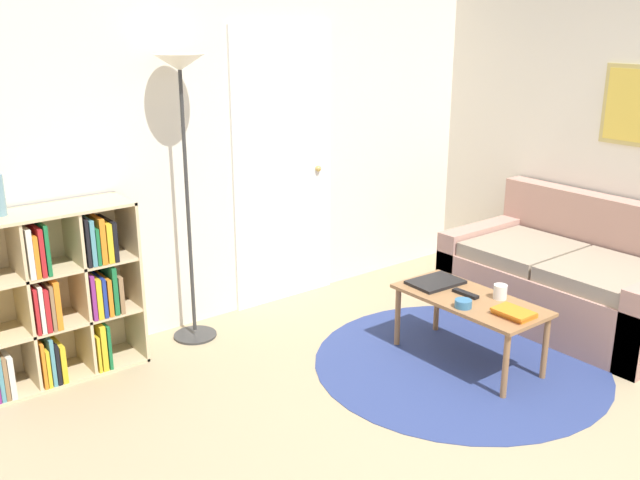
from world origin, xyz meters
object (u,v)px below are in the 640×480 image
(floor_lamp, at_px, (182,105))
(bookshelf, at_px, (47,298))
(couch, at_px, (572,281))
(bowl, at_px, (463,304))
(laptop, at_px, (436,282))
(coffee_table, at_px, (470,305))
(cup, at_px, (500,292))

(floor_lamp, bearing_deg, bookshelf, 178.90)
(couch, height_order, bowl, couch)
(bookshelf, relative_size, bowl, 10.17)
(floor_lamp, distance_m, laptop, 1.94)
(floor_lamp, height_order, coffee_table, floor_lamp)
(couch, distance_m, coffee_table, 1.09)
(floor_lamp, relative_size, bowl, 18.29)
(floor_lamp, relative_size, couch, 1.15)
(coffee_table, distance_m, bowl, 0.18)
(floor_lamp, relative_size, laptop, 5.34)
(coffee_table, bearing_deg, bookshelf, 146.54)
(bookshelf, relative_size, coffee_table, 1.09)
(couch, height_order, coffee_table, couch)
(bowl, bearing_deg, floor_lamp, 125.39)
(coffee_table, xyz_separation_m, laptop, (0.01, 0.30, 0.06))
(couch, relative_size, laptop, 4.63)
(floor_lamp, distance_m, bowl, 2.07)
(laptop, relative_size, bowl, 3.42)
(bowl, height_order, cup, cup)
(laptop, distance_m, bowl, 0.40)
(couch, height_order, cup, couch)
(laptop, xyz_separation_m, bowl, (-0.16, -0.37, 0.01))
(bookshelf, bearing_deg, floor_lamp, -1.10)
(floor_lamp, xyz_separation_m, coffee_table, (1.16, -1.36, -1.17))
(laptop, height_order, bowl, bowl)
(floor_lamp, xyz_separation_m, laptop, (1.17, -1.06, -1.11))
(bookshelf, bearing_deg, bowl, -36.77)
(bowl, relative_size, cup, 1.14)
(floor_lamp, distance_m, cup, 2.24)
(floor_lamp, xyz_separation_m, couch, (2.25, -1.37, -1.26))
(bookshelf, distance_m, coffee_table, 2.50)
(bookshelf, relative_size, couch, 0.64)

